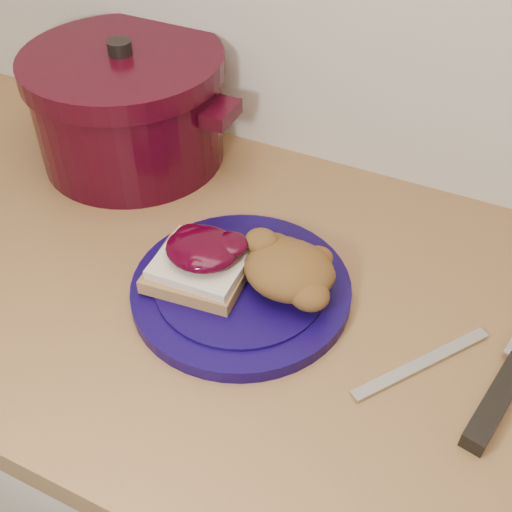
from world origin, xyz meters
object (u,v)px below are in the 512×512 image
at_px(dutch_oven, 129,107).
at_px(butter_knife, 422,363).
at_px(plate, 241,289).
at_px(pepper_grinder, 111,102).

bearing_deg(dutch_oven, butter_knife, -22.01).
bearing_deg(butter_knife, plate, 122.79).
relative_size(butter_knife, dutch_oven, 0.53).
bearing_deg(plate, butter_knife, -2.38).
relative_size(dutch_oven, pepper_grinder, 2.96).
xyz_separation_m(plate, butter_knife, (0.22, -0.01, -0.00)).
height_order(dutch_oven, pepper_grinder, dutch_oven).
height_order(butter_knife, pepper_grinder, pepper_grinder).
height_order(plate, pepper_grinder, pepper_grinder).
distance_m(butter_knife, pepper_grinder, 0.61).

